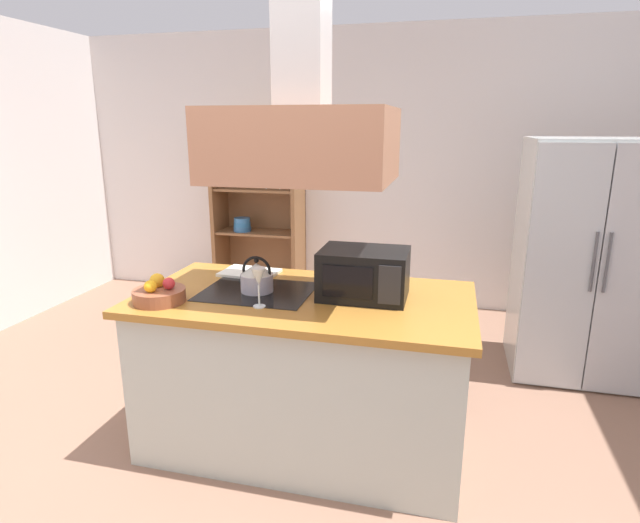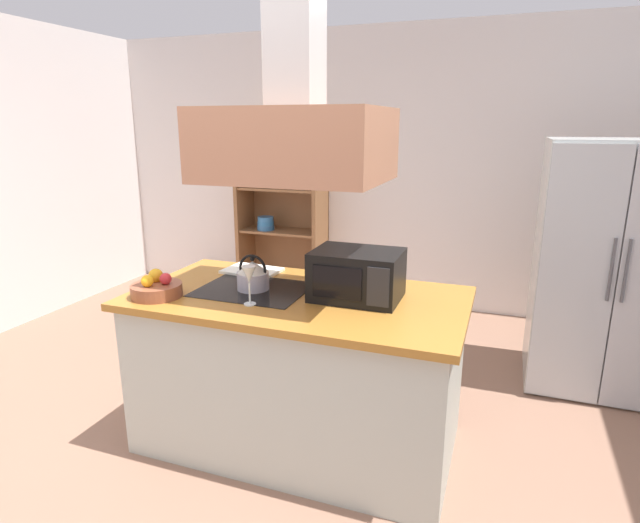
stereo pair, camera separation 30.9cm
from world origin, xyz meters
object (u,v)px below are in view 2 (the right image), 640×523
(dish_cabinet, at_px, (283,223))
(cutting_board, at_px, (252,271))
(refrigerator, at_px, (606,268))
(kettle, at_px, (253,275))
(microwave, at_px, (357,275))
(wine_glass_on_counter, at_px, (249,276))
(fruit_bowl, at_px, (157,288))

(dish_cabinet, relative_size, cutting_board, 5.23)
(refrigerator, relative_size, dish_cabinet, 0.96)
(cutting_board, bearing_deg, kettle, -61.60)
(dish_cabinet, bearing_deg, cutting_board, -70.85)
(kettle, bearing_deg, microwave, 5.69)
(kettle, height_order, wine_glass_on_counter, wine_glass_on_counter)
(microwave, relative_size, fruit_bowl, 1.70)
(microwave, bearing_deg, cutting_board, 161.30)
(refrigerator, height_order, microwave, refrigerator)
(refrigerator, height_order, kettle, refrigerator)
(wine_glass_on_counter, bearing_deg, kettle, 113.35)
(refrigerator, height_order, cutting_board, refrigerator)
(dish_cabinet, bearing_deg, microwave, -57.77)
(cutting_board, distance_m, microwave, 0.81)
(refrigerator, xyz_separation_m, cutting_board, (-2.14, -1.07, 0.05))
(kettle, bearing_deg, refrigerator, 35.00)
(cutting_board, distance_m, fruit_bowl, 0.65)
(cutting_board, bearing_deg, refrigerator, 26.47)
(dish_cabinet, relative_size, kettle, 8.85)
(microwave, bearing_deg, kettle, -174.31)
(kettle, xyz_separation_m, fruit_bowl, (-0.44, -0.28, -0.04))
(dish_cabinet, xyz_separation_m, fruit_bowl, (0.46, -2.70, 0.15))
(wine_glass_on_counter, bearing_deg, fruit_bowl, -174.26)
(wine_glass_on_counter, relative_size, fruit_bowl, 0.76)
(refrigerator, relative_size, kettle, 8.51)
(refrigerator, xyz_separation_m, fruit_bowl, (-2.41, -1.66, 0.09))
(refrigerator, bearing_deg, fruit_bowl, -145.36)
(cutting_board, bearing_deg, fruit_bowl, -113.98)
(dish_cabinet, xyz_separation_m, kettle, (0.90, -2.42, 0.19))
(wine_glass_on_counter, xyz_separation_m, fruit_bowl, (-0.53, -0.05, -0.11))
(refrigerator, distance_m, kettle, 2.41)
(dish_cabinet, distance_m, fruit_bowl, 2.74)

